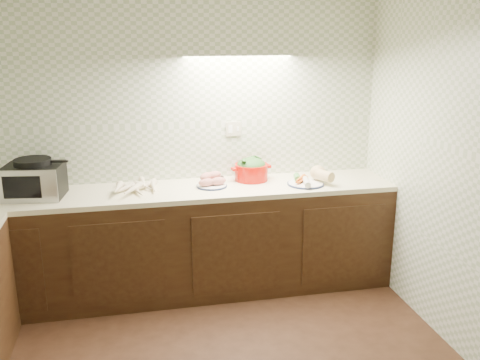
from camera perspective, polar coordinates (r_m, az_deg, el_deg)
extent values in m
cube|color=#9DAE8A|center=(4.49, -7.58, 4.89)|extent=(3.60, 0.05, 2.60)
cube|color=#BBB599|center=(4.57, -0.68, 5.48)|extent=(0.13, 0.01, 0.12)
cube|color=black|center=(4.48, -6.89, -6.77)|extent=(3.60, 0.60, 0.86)
cube|color=#F8EBC1|center=(4.32, -7.08, -1.26)|extent=(3.60, 0.60, 0.04)
cube|color=black|center=(4.36, -21.06, -0.10)|extent=(0.46, 0.37, 0.25)
cube|color=#A1A0A4|center=(4.21, -21.68, -0.71)|extent=(0.42, 0.07, 0.25)
cube|color=black|center=(4.21, -21.68, -0.71)|extent=(0.27, 0.04, 0.17)
cylinder|color=black|center=(4.32, -21.26, 1.82)|extent=(0.31, 0.31, 0.05)
cone|color=beige|center=(4.24, -12.71, -1.25)|extent=(0.13, 0.25, 0.05)
cone|color=beige|center=(4.34, -9.55, -0.64)|extent=(0.20, 0.18, 0.06)
cone|color=beige|center=(4.40, -12.40, -0.63)|extent=(0.09, 0.24, 0.04)
cone|color=beige|center=(4.30, -12.73, -1.02)|extent=(0.07, 0.26, 0.05)
cone|color=beige|center=(4.32, -10.39, -0.83)|extent=(0.06, 0.26, 0.05)
cone|color=beige|center=(4.24, -12.66, -1.28)|extent=(0.09, 0.24, 0.05)
cone|color=beige|center=(4.31, -10.93, -0.55)|extent=(0.06, 0.25, 0.05)
cone|color=beige|center=(4.31, -11.90, -0.66)|extent=(0.19, 0.22, 0.05)
cone|color=beige|center=(4.36, -9.83, -0.32)|extent=(0.17, 0.20, 0.05)
cylinder|color=#172043|center=(4.37, -3.03, -0.63)|extent=(0.25, 0.25, 0.01)
cylinder|color=white|center=(4.37, -3.03, -0.61)|extent=(0.24, 0.24, 0.02)
ellipsoid|color=#C96D6A|center=(4.32, -3.60, -0.25)|extent=(0.15, 0.11, 0.06)
ellipsoid|color=#C96D6A|center=(4.35, -2.36, -0.11)|extent=(0.15, 0.11, 0.06)
ellipsoid|color=#C96D6A|center=(4.39, -3.28, 0.05)|extent=(0.15, 0.11, 0.06)
ellipsoid|color=#C96D6A|center=(4.35, -3.62, 0.38)|extent=(0.15, 0.11, 0.06)
ellipsoid|color=#C96D6A|center=(4.39, -2.81, 0.53)|extent=(0.15, 0.11, 0.06)
cylinder|color=black|center=(4.48, -2.57, 0.06)|extent=(0.13, 0.13, 0.05)
sphere|color=maroon|center=(4.47, -2.75, 0.52)|extent=(0.07, 0.07, 0.07)
sphere|color=beige|center=(4.49, -2.27, 0.47)|extent=(0.04, 0.04, 0.04)
cylinder|color=#B70E04|center=(4.53, 1.21, 0.85)|extent=(0.32, 0.32, 0.14)
cube|color=#B70E04|center=(4.47, -0.64, 1.15)|extent=(0.04, 0.06, 0.02)
cube|color=#B70E04|center=(4.58, 3.02, 1.50)|extent=(0.04, 0.06, 0.02)
ellipsoid|color=#3A6E2C|center=(4.52, 1.22, 1.54)|extent=(0.25, 0.25, 0.14)
cylinder|color=#172043|center=(4.45, 7.01, -0.41)|extent=(0.30, 0.30, 0.01)
cylinder|color=white|center=(4.45, 7.01, -0.38)|extent=(0.29, 0.29, 0.02)
cone|color=orange|center=(4.46, 6.80, -0.02)|extent=(0.13, 0.16, 0.03)
cone|color=orange|center=(4.44, 6.81, -0.08)|extent=(0.07, 0.18, 0.03)
cone|color=orange|center=(4.46, 6.88, 0.00)|extent=(0.14, 0.15, 0.03)
cone|color=orange|center=(4.45, 6.63, 0.21)|extent=(0.14, 0.15, 0.03)
cylinder|color=beige|center=(4.38, 7.11, -0.21)|extent=(0.09, 0.20, 0.05)
cylinder|color=#438738|center=(4.51, 6.11, 0.28)|extent=(0.08, 0.13, 0.05)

